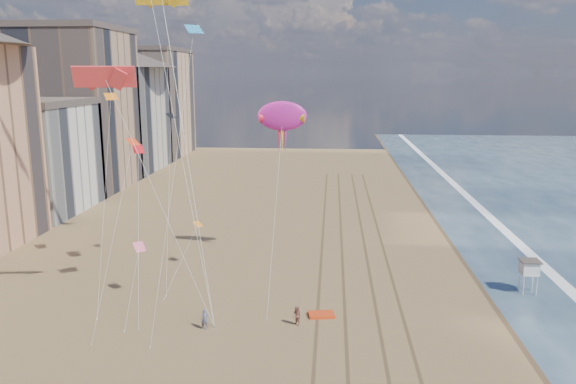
% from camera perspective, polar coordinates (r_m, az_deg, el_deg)
% --- Properties ---
extents(wet_sand, '(260.00, 260.00, 0.00)m').
position_cam_1_polar(wet_sand, '(72.48, 19.74, -5.37)').
color(wet_sand, '#42301E').
rests_on(wet_sand, ground).
extents(foam, '(260.00, 260.00, 0.00)m').
position_cam_1_polar(foam, '(73.70, 22.91, -5.34)').
color(foam, white).
rests_on(foam, ground).
extents(tracks, '(7.68, 120.00, 0.01)m').
position_cam_1_polar(tracks, '(60.49, 6.89, -8.15)').
color(tracks, brown).
rests_on(tracks, ground).
extents(buildings, '(34.72, 131.35, 29.00)m').
position_cam_1_polar(buildings, '(103.25, -21.85, 7.12)').
color(buildings, '#C6B284').
rests_on(buildings, ground).
extents(lifeguard_stand, '(1.81, 1.81, 3.27)m').
position_cam_1_polar(lifeguard_stand, '(58.79, 23.31, -7.08)').
color(lifeguard_stand, silver).
rests_on(lifeguard_stand, ground).
extents(grounded_kite, '(2.42, 1.79, 0.25)m').
position_cam_1_polar(grounded_kite, '(50.08, 3.41, -12.34)').
color(grounded_kite, red).
rests_on(grounded_kite, ground).
extents(show_kite, '(4.87, 8.24, 21.61)m').
position_cam_1_polar(show_kite, '(60.21, -0.60, 7.69)').
color(show_kite, '#B61C8A').
rests_on(show_kite, ground).
extents(kite_flyer_a, '(0.67, 0.46, 1.78)m').
position_cam_1_polar(kite_flyer_a, '(47.80, -8.45, -12.68)').
color(kite_flyer_a, slate).
rests_on(kite_flyer_a, ground).
extents(kite_flyer_b, '(1.06, 1.05, 1.72)m').
position_cam_1_polar(kite_flyer_b, '(47.97, 0.91, -12.49)').
color(kite_flyer_b, '#985C4D').
rests_on(kite_flyer_b, ground).
extents(small_kites, '(11.88, 11.23, 20.16)m').
position_cam_1_polar(small_kites, '(53.59, -13.39, 6.31)').
color(small_kites, red).
rests_on(small_kites, ground).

